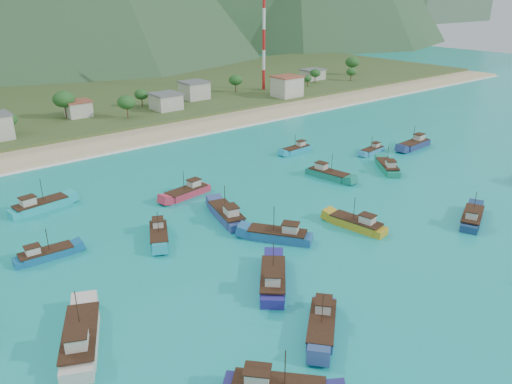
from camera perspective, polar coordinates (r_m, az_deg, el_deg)
ground at (r=86.90m, az=6.45°, el=-5.63°), size 600.00×600.00×0.00m
beach at (r=149.13m, az=-15.55°, el=5.63°), size 400.00×18.00×1.20m
land at (r=205.23m, az=-22.64°, el=9.11°), size 400.00×110.00×2.40m
surf_line at (r=140.76m, az=-13.96°, el=4.83°), size 400.00×2.50×0.08m
village at (r=172.68m, az=-15.82°, el=9.40°), size 219.54×29.95×7.43m
vegetation at (r=170.17m, az=-19.74°, el=8.98°), size 274.79×25.58×9.13m
radio_tower at (r=210.27m, az=0.91°, el=18.10°), size 1.20×1.20×47.95m
boat_0 at (r=136.62m, az=13.15°, el=4.61°), size 8.75×3.59×5.02m
boat_1 at (r=123.68m, az=14.81°, el=2.72°), size 8.83×10.42×6.28m
boat_7 at (r=105.65m, az=-7.85°, el=-0.07°), size 10.82×4.66×6.18m
boat_8 at (r=66.00m, az=7.53°, el=-14.85°), size 10.23×9.38×6.34m
boat_10 at (r=66.28m, az=-19.39°, el=-15.66°), size 8.98×13.40×7.68m
boat_13 at (r=101.27m, az=23.45°, el=-2.79°), size 11.03×7.09×6.30m
boat_15 at (r=143.98m, az=17.65°, el=5.17°), size 11.73×4.31×6.79m
boat_16 at (r=92.47m, az=11.47°, el=-3.65°), size 4.95×11.06×6.31m
boat_18 at (r=87.74m, az=-22.95°, el=-6.67°), size 9.41×3.23×5.48m
boat_19 at (r=116.05m, az=8.24°, el=1.97°), size 4.80×11.05×6.31m
boat_20 at (r=88.64m, az=-11.04°, el=-4.86°), size 7.03×10.10×5.82m
boat_21 at (r=86.60m, az=2.60°, el=-5.00°), size 9.24×11.08×6.64m
boat_22 at (r=94.14m, az=-3.35°, el=-2.66°), size 6.19×12.26×6.96m
boat_23 at (r=106.63m, az=-23.46°, el=-1.52°), size 11.69×4.79×6.71m
boat_24 at (r=73.95m, az=1.95°, el=-10.08°), size 10.37×11.08×6.93m
boat_27 at (r=134.16m, az=4.66°, el=4.84°), size 9.38×3.35×5.44m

